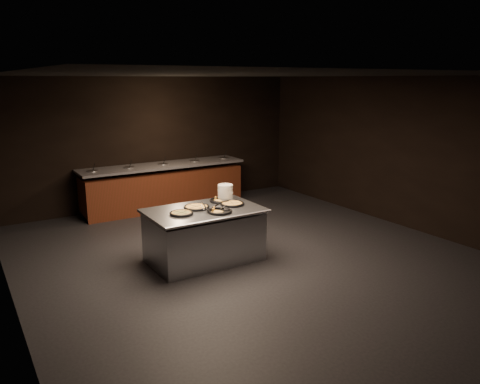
{
  "coord_description": "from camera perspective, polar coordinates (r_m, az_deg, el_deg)",
  "views": [
    {
      "loc": [
        -3.93,
        -6.01,
        2.84
      ],
      "look_at": [
        -0.02,
        0.3,
        1.04
      ],
      "focal_mm": 35.0,
      "sensor_mm": 36.0,
      "label": 1
    }
  ],
  "objects": [
    {
      "name": "pan_veggie_slices",
      "position": [
        7.59,
        -0.96,
        -1.43
      ],
      "size": [
        0.39,
        0.39,
        0.04
      ],
      "rotation": [
        0.0,
        0.0,
        -0.33
      ],
      "color": "black",
      "rests_on": "serving_counter"
    },
    {
      "name": "plate_stack",
      "position": [
        7.86,
        -1.8,
        -0.07
      ],
      "size": [
        0.25,
        0.25,
        0.27
      ],
      "primitive_type": "cylinder",
      "color": "silver",
      "rests_on": "serving_counter"
    },
    {
      "name": "pan_cheese_slices_a",
      "position": [
        7.8,
        -2.44,
        -1.04
      ],
      "size": [
        0.35,
        0.35,
        0.04
      ],
      "rotation": [
        0.0,
        0.0,
        1.03
      ],
      "color": "black",
      "rests_on": "serving_counter"
    },
    {
      "name": "pan_cheese_whole",
      "position": [
        7.43,
        -5.32,
        -1.83
      ],
      "size": [
        0.41,
        0.41,
        0.04
      ],
      "rotation": [
        0.0,
        0.0,
        0.32
      ],
      "color": "black",
      "rests_on": "serving_counter"
    },
    {
      "name": "server_left",
      "position": [
        7.25,
        -4.48,
        -1.76
      ],
      "size": [
        0.09,
        0.31,
        0.15
      ],
      "rotation": [
        0.0,
        0.0,
        1.51
      ],
      "color": "#B9BCC1",
      "rests_on": "serving_counter"
    },
    {
      "name": "room",
      "position": [
        7.31,
        1.38,
        2.64
      ],
      "size": [
        7.02,
        8.02,
        2.92
      ],
      "color": "black",
      "rests_on": "ground"
    },
    {
      "name": "pan_cheese_slices_b",
      "position": [
        7.17,
        -2.48,
        -2.36
      ],
      "size": [
        0.38,
        0.38,
        0.04
      ],
      "rotation": [
        0.0,
        0.0,
        1.98
      ],
      "color": "black",
      "rests_on": "serving_counter"
    },
    {
      "name": "pan_veggie_whole",
      "position": [
        7.12,
        -7.16,
        -2.57
      ],
      "size": [
        0.36,
        0.36,
        0.04
      ],
      "rotation": [
        0.0,
        0.0,
        0.4
      ],
      "color": "black",
      "rests_on": "serving_counter"
    },
    {
      "name": "salad_bar",
      "position": [
        10.62,
        -9.22,
        0.34
      ],
      "size": [
        3.7,
        0.83,
        1.18
      ],
      "color": "#5F2216",
      "rests_on": "ground"
    },
    {
      "name": "server_right",
      "position": [
        7.28,
        -2.35,
        -1.71
      ],
      "size": [
        0.26,
        0.21,
        0.15
      ],
      "rotation": [
        0.0,
        0.0,
        -0.6
      ],
      "color": "#B9BCC1",
      "rests_on": "serving_counter"
    },
    {
      "name": "serving_counter",
      "position": [
        7.5,
        -4.39,
        -5.36
      ],
      "size": [
        1.78,
        1.15,
        0.85
      ],
      "rotation": [
        0.0,
        0.0,
        -0.0
      ],
      "color": "#B9BCC1",
      "rests_on": "ground"
    }
  ]
}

